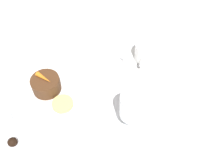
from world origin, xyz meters
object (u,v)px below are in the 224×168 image
object	(u,v)px
fork	(86,56)
dessert_cake	(46,84)
wine_glass	(133,108)
dinner_plate	(55,98)
coffee_cup	(147,52)

from	to	relation	value
fork	dessert_cake	bearing A→B (deg)	-11.85
wine_glass	fork	size ratio (longest dim) A/B	0.61
dinner_plate	coffee_cup	distance (m)	0.31
coffee_cup	fork	world-z (taller)	coffee_cup
dinner_plate	wine_glass	size ratio (longest dim) A/B	2.27
dessert_cake	fork	bearing A→B (deg)	168.15
dinner_plate	fork	distance (m)	0.19
coffee_cup	wine_glass	bearing A→B (deg)	9.31
dinner_plate	fork	bearing A→B (deg)	179.11
dinner_plate	dessert_cake	size ratio (longest dim) A/B	3.31
coffee_cup	dessert_cake	world-z (taller)	coffee_cup
coffee_cup	dessert_cake	bearing A→B (deg)	-43.92
coffee_cup	wine_glass	world-z (taller)	wine_glass
coffee_cup	wine_glass	xyz separation A→B (m)	(0.23, 0.04, 0.03)
coffee_cup	wine_glass	distance (m)	0.24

